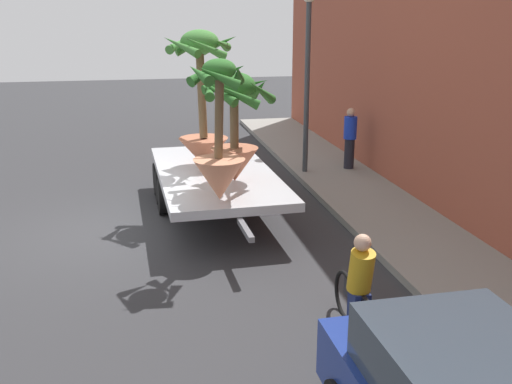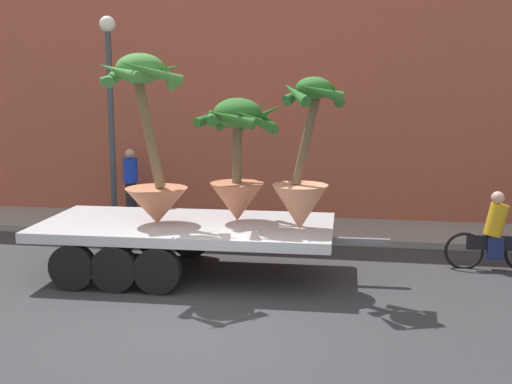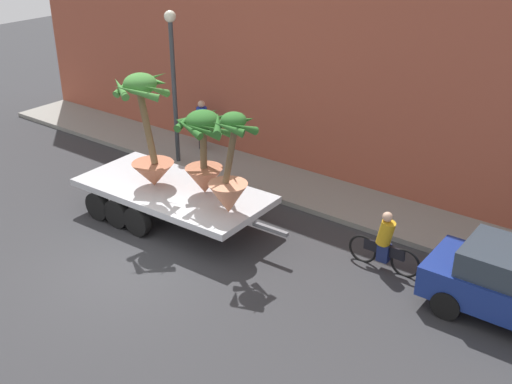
{
  "view_description": "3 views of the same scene",
  "coord_description": "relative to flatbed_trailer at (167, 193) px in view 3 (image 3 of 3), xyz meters",
  "views": [
    {
      "loc": [
        11.68,
        0.79,
        4.35
      ],
      "look_at": [
        2.2,
        2.74,
        1.39
      ],
      "focal_mm": 41.02,
      "sensor_mm": 36.0,
      "label": 1
    },
    {
      "loc": [
        2.3,
        -8.59,
        3.53
      ],
      "look_at": [
        0.34,
        2.86,
        1.51
      ],
      "focal_mm": 44.67,
      "sensor_mm": 36.0,
      "label": 2
    },
    {
      "loc": [
        9.99,
        -8.2,
        8.12
      ],
      "look_at": [
        1.73,
        2.7,
        1.51
      ],
      "focal_mm": 43.61,
      "sensor_mm": 36.0,
      "label": 3
    }
  ],
  "objects": [
    {
      "name": "ground_plane",
      "position": [
        1.12,
        -2.44,
        -0.76
      ],
      "size": [
        60.0,
        60.0,
        0.0
      ],
      "primitive_type": "plane",
      "color": "#2D2D30"
    },
    {
      "name": "sidewalk",
      "position": [
        1.12,
        3.66,
        -0.69
      ],
      "size": [
        24.0,
        2.2,
        0.15
      ],
      "primitive_type": "cube",
      "color": "gray",
      "rests_on": "ground"
    },
    {
      "name": "building_facade",
      "position": [
        1.12,
        5.36,
        3.19
      ],
      "size": [
        24.0,
        1.2,
        7.91
      ],
      "primitive_type": "cube",
      "color": "#9E4C38",
      "rests_on": "ground"
    },
    {
      "name": "flatbed_trailer",
      "position": [
        0.0,
        0.0,
        0.0
      ],
      "size": [
        6.39,
        2.66,
        0.98
      ],
      "color": "#B7BABF",
      "rests_on": "ground"
    },
    {
      "name": "potted_palm_rear",
      "position": [
        1.15,
        0.31,
        1.38
      ],
      "size": [
        1.71,
        1.66,
        2.26
      ],
      "color": "#B26647",
      "rests_on": "flatbed_trailer"
    },
    {
      "name": "potted_palm_middle",
      "position": [
        2.41,
        -0.2,
        1.19
      ],
      "size": [
        1.23,
        1.14,
        2.63
      ],
      "color": "tan",
      "rests_on": "flatbed_trailer"
    },
    {
      "name": "potted_palm_front",
      "position": [
        -0.36,
        -0.18,
        1.61
      ],
      "size": [
        1.74,
        1.78,
        3.04
      ],
      "color": "#B26647",
      "rests_on": "flatbed_trailer"
    },
    {
      "name": "cyclist",
      "position": [
        5.91,
        1.24,
        -0.09
      ],
      "size": [
        1.84,
        0.35,
        1.54
      ],
      "color": "black",
      "rests_on": "ground"
    },
    {
      "name": "pedestrian_near_gate",
      "position": [
        -2.41,
        4.17,
        0.28
      ],
      "size": [
        0.36,
        0.36,
        1.71
      ],
      "color": "black",
      "rests_on": "sidewalk"
    },
    {
      "name": "street_lamp",
      "position": [
        -2.33,
        2.86,
        2.47
      ],
      "size": [
        0.36,
        0.36,
        4.83
      ],
      "color": "#383D42",
      "rests_on": "sidewalk"
    }
  ]
}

